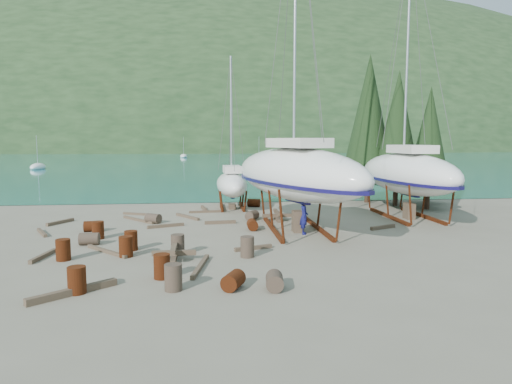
{
  "coord_description": "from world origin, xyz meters",
  "views": [
    {
      "loc": [
        -1.58,
        -20.65,
        4.89
      ],
      "look_at": [
        0.98,
        3.0,
        2.19
      ],
      "focal_mm": 32.0,
      "sensor_mm": 36.0,
      "label": 1
    }
  ],
  "objects": [
    {
      "name": "cypress_far_right",
      "position": [
        15.5,
        13.0,
        5.21
      ],
      "size": [
        3.24,
        3.24,
        9.0
      ],
      "color": "black",
      "rests_on": "ground"
    },
    {
      "name": "cypress_mid_right",
      "position": [
        14.0,
        10.0,
        4.92
      ],
      "size": [
        3.06,
        3.06,
        8.5
      ],
      "color": "black",
      "rests_on": "ground"
    },
    {
      "name": "moored_boat_left",
      "position": [
        -30.0,
        60.0,
        0.39
      ],
      "size": [
        2.0,
        5.0,
        6.05
      ],
      "color": "white",
      "rests_on": "ground"
    },
    {
      "name": "drum_6",
      "position": [
        0.87,
        3.81,
        0.29
      ],
      "size": [
        0.59,
        0.89,
        0.58
      ],
      "primitive_type": "cylinder",
      "rotation": [
        1.57,
        0.0,
        -0.01
      ],
      "color": "#5E2310",
      "rests_on": "ground"
    },
    {
      "name": "timber_3",
      "position": [
        -5.97,
        -0.59,
        0.07
      ],
      "size": [
        2.14,
        2.35,
        0.15
      ],
      "primitive_type": "cube",
      "rotation": [
        0.0,
        0.0,
        0.74
      ],
      "color": "brown",
      "rests_on": "ground"
    },
    {
      "name": "drum_5",
      "position": [
        -2.86,
        -1.23,
        0.44
      ],
      "size": [
        0.58,
        0.58,
        0.88
      ],
      "primitive_type": "cylinder",
      "color": "#2D2823",
      "rests_on": "ground"
    },
    {
      "name": "timber_6",
      "position": [
        -1.81,
        11.46,
        0.1
      ],
      "size": [
        0.47,
        1.94,
        0.19
      ],
      "primitive_type": "cube",
      "rotation": [
        0.0,
        0.0,
        0.15
      ],
      "color": "brown",
      "rests_on": "ground"
    },
    {
      "name": "cypress_back_left",
      "position": [
        11.0,
        14.0,
        6.66
      ],
      "size": [
        4.14,
        4.14,
        11.5
      ],
      "color": "black",
      "rests_on": "ground"
    },
    {
      "name": "far_house_left",
      "position": [
        -60.0,
        190.0,
        2.92
      ],
      "size": [
        6.6,
        5.6,
        5.6
      ],
      "color": "beige",
      "rests_on": "ground"
    },
    {
      "name": "drum_16",
      "position": [
        -2.71,
        -5.97,
        0.44
      ],
      "size": [
        0.58,
        0.58,
        0.88
      ],
      "primitive_type": "cylinder",
      "color": "#2D2823",
      "rests_on": "ground"
    },
    {
      "name": "timber_1",
      "position": [
        8.11,
        3.35,
        0.1
      ],
      "size": [
        1.71,
        0.96,
        0.19
      ],
      "primitive_type": "cube",
      "rotation": [
        0.0,
        0.0,
        2.02
      ],
      "color": "brown",
      "rests_on": "ground"
    },
    {
      "name": "drum_13",
      "position": [
        -5.76,
        -5.94,
        0.44
      ],
      "size": [
        0.58,
        0.58,
        0.88
      ],
      "primitive_type": "cylinder",
      "color": "#5E2310",
      "rests_on": "ground"
    },
    {
      "name": "drum_1",
      "position": [
        0.59,
        -6.24,
        0.29
      ],
      "size": [
        0.68,
        0.94,
        0.58
      ],
      "primitive_type": "cylinder",
      "rotation": [
        1.57,
        0.0,
        3.02
      ],
      "color": "#2D2823",
      "rests_on": "ground"
    },
    {
      "name": "timber_5",
      "position": [
        -1.87,
        -3.45,
        0.08
      ],
      "size": [
        0.69,
        3.06,
        0.16
      ],
      "primitive_type": "cube",
      "rotation": [
        0.0,
        0.0,
        2.97
      ],
      "color": "brown",
      "rests_on": "ground"
    },
    {
      "name": "drum_3",
      "position": [
        -3.21,
        -4.61,
        0.44
      ],
      "size": [
        0.58,
        0.58,
        0.88
      ],
      "primitive_type": "cylinder",
      "color": "#5E2310",
      "rests_on": "ground"
    },
    {
      "name": "timber_10",
      "position": [
        -2.83,
        8.14,
        0.08
      ],
      "size": [
        1.58,
        2.27,
        0.16
      ],
      "primitive_type": "cube",
      "rotation": [
        0.0,
        0.0,
        0.58
      ],
      "color": "brown",
      "rests_on": "ground"
    },
    {
      "name": "drum_14",
      "position": [
        -4.98,
        -0.2,
        0.44
      ],
      "size": [
        0.58,
        0.58,
        0.88
      ],
      "primitive_type": "cylinder",
      "color": "#5E2310",
      "rests_on": "ground"
    },
    {
      "name": "timber_9",
      "position": [
        -1.66,
        10.12,
        0.08
      ],
      "size": [
        2.28,
        0.32,
        0.15
      ],
      "primitive_type": "cube",
      "rotation": [
        0.0,
        0.0,
        1.65
      ],
      "color": "brown",
      "rests_on": "ground"
    },
    {
      "name": "large_sailboat_near",
      "position": [
        3.22,
        3.63,
        3.12
      ],
      "size": [
        7.43,
        12.79,
        19.36
      ],
      "rotation": [
        0.0,
        0.0,
        0.34
      ],
      "color": "white",
      "rests_on": "ground"
    },
    {
      "name": "moored_boat_far",
      "position": [
        -8.0,
        110.0,
        0.39
      ],
      "size": [
        2.0,
        5.0,
        6.05
      ],
      "color": "white",
      "rests_on": "ground"
    },
    {
      "name": "drum_10",
      "position": [
        -5.01,
        -1.38,
        0.44
      ],
      "size": [
        0.58,
        0.58,
        0.88
      ],
      "primitive_type": "cylinder",
      "color": "#5E2310",
      "rests_on": "ground"
    },
    {
      "name": "drum_0",
      "position": [
        -7.46,
        -1.67,
        0.44
      ],
      "size": [
        0.58,
        0.58,
        0.88
      ],
      "primitive_type": "cylinder",
      "color": "#5E2310",
      "rests_on": "ground"
    },
    {
      "name": "timber_12",
      "position": [
        -8.43,
        -1.18,
        0.08
      ],
      "size": [
        0.49,
        2.08,
        0.17
      ],
      "primitive_type": "cube",
      "rotation": [
        0.0,
        0.0,
        2.99
      ],
      "color": "brown",
      "rests_on": "ground"
    },
    {
      "name": "timber_2",
      "position": [
        -10.21,
        6.95,
        0.09
      ],
      "size": [
        1.12,
        1.84,
        0.19
      ],
      "primitive_type": "cube",
      "rotation": [
        0.0,
        0.0,
        2.64
      ],
      "color": "brown",
      "rests_on": "ground"
    },
    {
      "name": "timber_15",
      "position": [
        -5.78,
        7.37,
        0.07
      ],
      "size": [
        2.17,
        2.53,
        0.15
      ],
      "primitive_type": "cube",
      "rotation": [
        0.0,
        0.0,
        0.7
      ],
      "color": "brown",
      "rests_on": "ground"
    },
    {
      "name": "far_hill",
      "position": [
        0.0,
        320.0,
        0.0
      ],
      "size": [
        800.0,
        360.0,
        110.0
      ],
      "primitive_type": "ellipsoid",
      "color": "#1C3219",
      "rests_on": "ground"
    },
    {
      "name": "timber_8",
      "position": [
        -0.82,
        5.87,
        0.09
      ],
      "size": [
        1.84,
        0.34,
        0.19
      ],
      "primitive_type": "cube",
      "rotation": [
        0.0,
        0.0,
        1.65
      ],
      "color": "brown",
      "rests_on": "ground"
    },
    {
      "name": "far_house_right",
      "position": [
        30.0,
        190.0,
        2.92
      ],
      "size": [
        6.6,
        5.6,
        5.6
      ],
      "color": "beige",
      "rests_on": "ground"
    },
    {
      "name": "timber_4",
      "position": [
        -3.93,
        5.14,
        0.09
      ],
      "size": [
        2.02,
        0.93,
        0.17
      ],
      "primitive_type": "cube",
      "rotation": [
        0.0,
        0.0,
        1.95
      ],
      "color": "brown",
      "rests_on": "ground"
    },
    {
      "name": "drum_12",
      "position": [
        -0.76,
        -6.05,
        0.29
      ],
      "size": [
        0.89,
        1.04,
        0.58
      ],
      "primitive_type": "cylinder",
      "rotation": [
        1.57,
        0.0,
        2.71
      ],
      "color": "#5E2310",
      "rests_on": "ground"
    },
    {
      "name": "small_sailboat_shore",
      "position": [
        0.2,
        11.94,
        1.78
      ],
      "size": [
        2.4,
        6.83,
        10.79
      ],
      "rotation": [
        0.0,
        0.0,
        0.04
      ],
      "color": "white",
      "rests_on": "ground"
    },
    {
      "name": "drum_9",
      "position": [
        -4.77,
        6.48,
        0.29
      ],
      "size": [
        1.05,
        0.97,
        0.58
      ],
      "primitive_type": "cylinder",
      "rotation": [
        1.57,
        0.0,
        0.99
      ],
      "color": "#2D2823",
      "rests_on": "ground"
    },
    {
      "name": "timber_0",
      "position": [
        -6.03,
        9.58,
        0.07
      ],
      "size": [
        2.22,
        1.09,
        0.14
      ],
      "primitive_type": "cube",
      "rotation": [
        0.0,
        0.0,
        1.15
      ],
      "color": "brown",
      "rests_on": "ground"
    },
    {
      "name": "drum_11",
      "position": [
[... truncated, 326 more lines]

